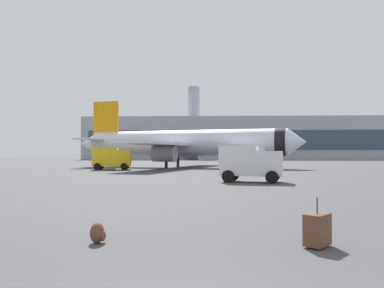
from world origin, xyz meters
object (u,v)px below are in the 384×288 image
at_px(safety_cone_far, 243,166).
at_px(airplane_at_gate, 183,143).
at_px(fuel_truck, 240,156).
at_px(traveller_backpack, 98,233).
at_px(rolling_suitcase, 317,230).
at_px(cargo_van, 250,162).
at_px(service_truck, 111,157).
at_px(safety_cone_near, 249,168).
at_px(safety_cone_mid, 248,165).

bearing_deg(safety_cone_far, airplane_at_gate, -175.88).
distance_m(fuel_truck, traveller_backpack, 42.03).
distance_m(fuel_truck, rolling_suitcase, 41.66).
distance_m(cargo_van, rolling_suitcase, 19.15).
bearing_deg(airplane_at_gate, rolling_suitcase, -82.89).
bearing_deg(airplane_at_gate, traveller_backpack, -88.92).
relative_size(cargo_van, traveller_backpack, 9.90).
relative_size(service_truck, safety_cone_near, 6.11).
height_order(cargo_van, safety_cone_near, cargo_van).
distance_m(safety_cone_far, traveller_backpack, 48.34).
xyz_separation_m(service_truck, cargo_van, (15.59, -20.66, -0.16)).
bearing_deg(safety_cone_far, safety_cone_near, -91.78).
bearing_deg(safety_cone_far, service_truck, -155.58).
bearing_deg(cargo_van, safety_cone_near, 84.02).
height_order(service_truck, traveller_backpack, service_truck).
bearing_deg(safety_cone_near, service_truck, 171.43).
height_order(safety_cone_mid, traveller_backpack, safety_cone_mid).
height_order(fuel_truck, safety_cone_mid, fuel_truck).
distance_m(airplane_at_gate, cargo_van, 28.97).
bearing_deg(safety_cone_mid, fuel_truck, -102.66).
bearing_deg(airplane_at_gate, service_truck, -140.17).
xyz_separation_m(airplane_at_gate, traveller_backpack, (0.89, -47.03, -3.42)).
distance_m(airplane_at_gate, safety_cone_mid, 10.89).
relative_size(service_truck, fuel_truck, 0.82).
relative_size(cargo_van, safety_cone_near, 5.79).
distance_m(service_truck, rolling_suitcase, 42.45).
bearing_deg(fuel_truck, traveller_backpack, -99.71).
bearing_deg(fuel_truck, rolling_suitcase, -92.87).
distance_m(airplane_at_gate, fuel_truck, 9.94).
relative_size(service_truck, safety_cone_far, 8.48).
height_order(safety_cone_far, rolling_suitcase, rolling_suitcase).
xyz_separation_m(airplane_at_gate, fuel_truck, (7.98, -5.63, -1.88)).
relative_size(cargo_van, safety_cone_mid, 5.99).
relative_size(fuel_truck, safety_cone_near, 7.42).
relative_size(safety_cone_mid, safety_cone_far, 1.34).
relative_size(airplane_at_gate, traveller_backpack, 73.23).
bearing_deg(fuel_truck, service_truck, -173.87).
bearing_deg(cargo_van, safety_cone_far, 85.58).
bearing_deg(cargo_van, traveller_backpack, -106.97).
xyz_separation_m(safety_cone_far, traveller_backpack, (-8.00, -47.67, -0.06)).
xyz_separation_m(cargo_van, safety_cone_mid, (3.26, 31.16, -1.06)).
xyz_separation_m(airplane_at_gate, cargo_van, (6.66, -28.11, -2.21)).
height_order(safety_cone_near, safety_cone_mid, safety_cone_near).
xyz_separation_m(airplane_at_gate, service_truck, (-8.93, -7.45, -2.05)).
bearing_deg(cargo_van, rolling_suitcase, -92.31).
height_order(airplane_at_gate, safety_cone_near, airplane_at_gate).
distance_m(safety_cone_mid, traveller_backpack, 50.90).
xyz_separation_m(service_truck, rolling_suitcase, (14.82, -39.77, -1.22)).
height_order(airplane_at_gate, cargo_van, airplane_at_gate).
distance_m(service_truck, traveller_backpack, 40.81).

